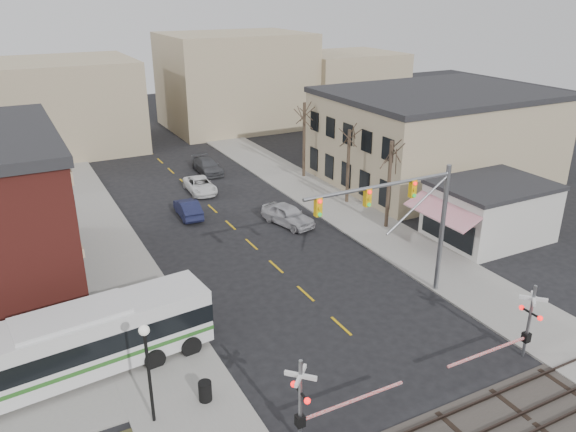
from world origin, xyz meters
The scene contains 20 objects.
ground centered at (0.00, 0.00, 0.00)m, with size 160.00×160.00×0.00m, color black.
sidewalk_west centered at (-9.50, 20.00, 0.06)m, with size 5.00×60.00×0.12m, color gray.
sidewalk_east centered at (9.50, 20.00, 0.06)m, with size 5.00×60.00×0.12m, color gray.
tan_building centered at (22.00, 20.00, 4.26)m, with size 20.30×15.30×8.50m.
awning_shop centered at (15.97, 7.00, 2.16)m, with size 9.74×6.20×4.30m.
tree_east_a centered at (10.50, 12.00, 3.50)m, with size 0.28×0.28×6.75m.
tree_east_b centered at (10.80, 18.00, 3.27)m, with size 0.28×0.28×6.30m.
tree_east_c centered at (11.00, 26.00, 3.72)m, with size 0.28×0.28×7.20m.
transit_bus centered at (-13.31, 4.12, 1.85)m, with size 12.99×4.09×3.29m.
traffic_signal_mast centered at (4.63, 2.68, 5.71)m, with size 9.50×0.30×8.00m.
rr_crossing_west centered at (-5.65, -4.39, 1.97)m, with size 5.60×1.36×4.00m.
rr_crossing_east centered at (6.24, -4.50, 1.97)m, with size 5.60×1.36×4.00m.
street_lamp centered at (-11.04, -0.54, 3.45)m, with size 0.44×0.44×4.71m.
trash_bin centered at (-8.65, -0.33, 0.59)m, with size 0.60×0.60×0.94m, color black.
car_a centered at (4.06, 16.08, 0.81)m, with size 1.91×4.76×1.62m, color #A8A7AC.
car_b centered at (-2.33, 21.28, 0.71)m, with size 1.51×4.32×1.42m, color #161A38.
car_c centered at (0.51, 26.48, 0.66)m, with size 2.19×4.74×1.32m, color white.
car_d centered at (3.11, 31.68, 0.71)m, with size 2.00×4.91×1.42m, color #414246.
pedestrian_near centered at (-9.79, 3.76, 1.02)m, with size 0.66×0.43×1.81m, color #544643.
pedestrian_far centered at (-9.86, 6.65, 1.03)m, with size 0.88×0.69×1.81m, color #353157.
Camera 1 is at (-14.72, -19.88, 17.11)m, focal length 35.00 mm.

